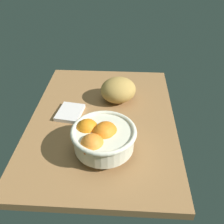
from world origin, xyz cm
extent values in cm
cube|color=olive|center=(0.00, 0.00, -1.50)|extent=(80.10, 57.43, 3.00)
cylinder|color=silver|center=(18.07, 2.16, 1.19)|extent=(8.36, 8.36, 2.39)
cylinder|color=silver|center=(18.07, 2.16, 5.69)|extent=(19.96, 19.96, 6.62)
torus|color=silver|center=(18.07, 2.16, 9.00)|extent=(21.56, 21.56, 1.60)
sphere|color=orange|center=(15.86, -3.52, 7.39)|extent=(7.78, 7.78, 7.78)
sphere|color=orange|center=(23.25, -0.98, 7.41)|extent=(7.91, 7.91, 7.91)
sphere|color=orange|center=(17.17, 2.78, 7.44)|extent=(8.07, 8.07, 8.07)
sphere|color=orange|center=(18.07, 2.16, 7.44)|extent=(8.09, 8.09, 8.09)
sphere|color=orange|center=(18.07, 2.16, 7.43)|extent=(8.03, 8.03, 8.03)
ellipsoid|color=#AE8943|center=(-13.67, 5.70, 5.11)|extent=(20.22, 20.58, 10.22)
cube|color=silver|center=(-2.04, -13.52, 0.79)|extent=(13.11, 11.10, 1.58)
camera|label=1|loc=(78.90, 8.42, 62.91)|focal=40.44mm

